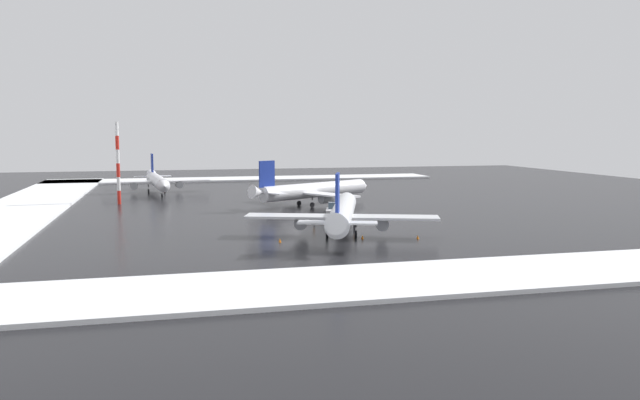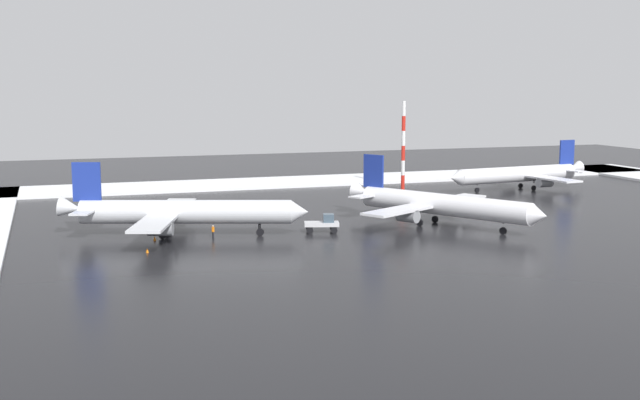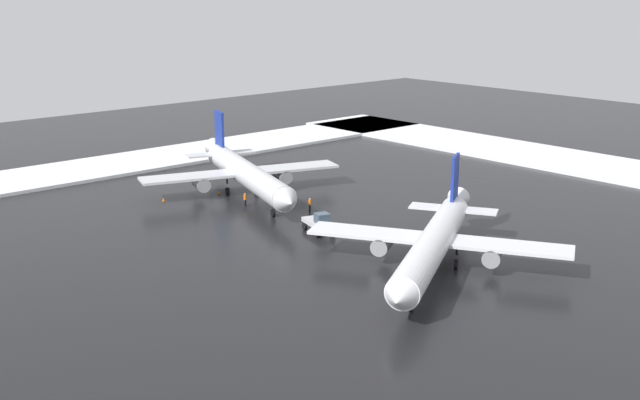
{
  "view_description": "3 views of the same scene",
  "coord_description": "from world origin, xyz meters",
  "px_view_note": "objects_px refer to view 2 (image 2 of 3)",
  "views": [
    {
      "loc": [
        123.4,
        -23.54,
        14.83
      ],
      "look_at": [
        22.96,
        1.38,
        3.34
      ],
      "focal_mm": 35.0,
      "sensor_mm": 36.0,
      "label": 1
    },
    {
      "loc": [
        54.96,
        103.94,
        19.41
      ],
      "look_at": [
        21.03,
        5.02,
        4.51
      ],
      "focal_mm": 45.0,
      "sensor_mm": 36.0,
      "label": 2
    },
    {
      "loc": [
        -43.93,
        61.94,
        27.04
      ],
      "look_at": [
        22.41,
        2.35,
        3.11
      ],
      "focal_mm": 45.0,
      "sensor_mm": 36.0,
      "label": 3
    }
  ],
  "objects_px": {
    "airplane_parked_starboard": "(180,212)",
    "traffic_cone_wingtip_side": "(147,250)",
    "airplane_parked_portside": "(520,174)",
    "pushback_tug": "(323,223)",
    "ground_crew_beside_wing": "(213,231)",
    "traffic_cone_mid_line": "(155,238)",
    "ground_crew_near_tug": "(259,222)",
    "airplane_foreground_jet": "(439,204)",
    "antenna_mast": "(403,146)",
    "traffic_cone_near_nose": "(145,224)"
  },
  "relations": [
    {
      "from": "traffic_cone_near_nose",
      "to": "pushback_tug",
      "type": "bearing_deg",
      "value": 148.97
    },
    {
      "from": "airplane_parked_starboard",
      "to": "traffic_cone_wingtip_side",
      "type": "distance_m",
      "value": 11.16
    },
    {
      "from": "antenna_mast",
      "to": "traffic_cone_near_nose",
      "type": "distance_m",
      "value": 56.72
    },
    {
      "from": "ground_crew_beside_wing",
      "to": "traffic_cone_mid_line",
      "type": "relative_size",
      "value": 3.11
    },
    {
      "from": "airplane_parked_starboard",
      "to": "ground_crew_beside_wing",
      "type": "xyz_separation_m",
      "value": [
        -3.7,
        2.96,
        -2.23
      ]
    },
    {
      "from": "ground_crew_near_tug",
      "to": "traffic_cone_mid_line",
      "type": "distance_m",
      "value": 15.03
    },
    {
      "from": "airplane_parked_starboard",
      "to": "ground_crew_beside_wing",
      "type": "height_order",
      "value": "airplane_parked_starboard"
    },
    {
      "from": "airplane_parked_portside",
      "to": "antenna_mast",
      "type": "relative_size",
      "value": 1.84
    },
    {
      "from": "traffic_cone_mid_line",
      "to": "antenna_mast",
      "type": "bearing_deg",
      "value": -145.13
    },
    {
      "from": "ground_crew_beside_wing",
      "to": "traffic_cone_near_nose",
      "type": "relative_size",
      "value": 3.11
    },
    {
      "from": "airplane_parked_starboard",
      "to": "antenna_mast",
      "type": "relative_size",
      "value": 1.9
    },
    {
      "from": "ground_crew_near_tug",
      "to": "traffic_cone_near_nose",
      "type": "height_order",
      "value": "ground_crew_near_tug"
    },
    {
      "from": "airplane_parked_starboard",
      "to": "traffic_cone_wingtip_side",
      "type": "relative_size",
      "value": 57.59
    },
    {
      "from": "traffic_cone_near_nose",
      "to": "ground_crew_near_tug",
      "type": "bearing_deg",
      "value": 150.7
    },
    {
      "from": "pushback_tug",
      "to": "ground_crew_near_tug",
      "type": "bearing_deg",
      "value": 161.96
    },
    {
      "from": "airplane_foreground_jet",
      "to": "traffic_cone_near_nose",
      "type": "bearing_deg",
      "value": -139.06
    },
    {
      "from": "ground_crew_near_tug",
      "to": "antenna_mast",
      "type": "bearing_deg",
      "value": -34.41
    },
    {
      "from": "airplane_parked_starboard",
      "to": "ground_crew_beside_wing",
      "type": "bearing_deg",
      "value": -19.81
    },
    {
      "from": "traffic_cone_mid_line",
      "to": "ground_crew_near_tug",
      "type": "bearing_deg",
      "value": -166.97
    },
    {
      "from": "airplane_parked_portside",
      "to": "pushback_tug",
      "type": "xyz_separation_m",
      "value": [
        49.56,
        29.9,
        -1.72
      ]
    },
    {
      "from": "pushback_tug",
      "to": "traffic_cone_wingtip_side",
      "type": "relative_size",
      "value": 9.15
    },
    {
      "from": "airplane_parked_portside",
      "to": "antenna_mast",
      "type": "xyz_separation_m",
      "value": [
        20.78,
        -7.27,
        5.32
      ]
    },
    {
      "from": "airplane_foreground_jet",
      "to": "traffic_cone_wingtip_side",
      "type": "height_order",
      "value": "airplane_foreground_jet"
    },
    {
      "from": "ground_crew_beside_wing",
      "to": "traffic_cone_mid_line",
      "type": "height_order",
      "value": "ground_crew_beside_wing"
    },
    {
      "from": "traffic_cone_mid_line",
      "to": "traffic_cone_wingtip_side",
      "type": "height_order",
      "value": "same"
    },
    {
      "from": "airplane_parked_starboard",
      "to": "airplane_parked_portside",
      "type": "xyz_separation_m",
      "value": [
        -68.07,
        -26.32,
        -0.2
      ]
    },
    {
      "from": "pushback_tug",
      "to": "traffic_cone_near_nose",
      "type": "height_order",
      "value": "pushback_tug"
    },
    {
      "from": "antenna_mast",
      "to": "traffic_cone_near_nose",
      "type": "height_order",
      "value": "antenna_mast"
    },
    {
      "from": "traffic_cone_mid_line",
      "to": "airplane_parked_starboard",
      "type": "bearing_deg",
      "value": -152.5
    },
    {
      "from": "ground_crew_near_tug",
      "to": "traffic_cone_near_nose",
      "type": "relative_size",
      "value": 3.11
    },
    {
      "from": "traffic_cone_near_nose",
      "to": "airplane_parked_starboard",
      "type": "bearing_deg",
      "value": 109.93
    },
    {
      "from": "antenna_mast",
      "to": "traffic_cone_mid_line",
      "type": "height_order",
      "value": "antenna_mast"
    },
    {
      "from": "antenna_mast",
      "to": "traffic_cone_mid_line",
      "type": "xyz_separation_m",
      "value": [
        50.89,
        35.47,
        -8.05
      ]
    },
    {
      "from": "airplane_parked_portside",
      "to": "traffic_cone_wingtip_side",
      "type": "xyz_separation_m",
      "value": [
        73.49,
        35.63,
        -2.73
      ]
    },
    {
      "from": "airplane_foreground_jet",
      "to": "ground_crew_near_tug",
      "type": "distance_m",
      "value": 25.16
    },
    {
      "from": "pushback_tug",
      "to": "traffic_cone_wingtip_side",
      "type": "bearing_deg",
      "value": -150.38
    },
    {
      "from": "traffic_cone_near_nose",
      "to": "traffic_cone_mid_line",
      "type": "relative_size",
      "value": 1.0
    },
    {
      "from": "airplane_foreground_jet",
      "to": "ground_crew_near_tug",
      "type": "bearing_deg",
      "value": -132.44
    },
    {
      "from": "airplane_parked_starboard",
      "to": "airplane_parked_portside",
      "type": "height_order",
      "value": "airplane_parked_starboard"
    },
    {
      "from": "airplane_parked_portside",
      "to": "traffic_cone_wingtip_side",
      "type": "distance_m",
      "value": 81.72
    },
    {
      "from": "airplane_parked_portside",
      "to": "traffic_cone_near_nose",
      "type": "xyz_separation_m",
      "value": [
        71.58,
        16.66,
        -2.73
      ]
    },
    {
      "from": "airplane_foreground_jet",
      "to": "pushback_tug",
      "type": "height_order",
      "value": "airplane_foreground_jet"
    },
    {
      "from": "antenna_mast",
      "to": "traffic_cone_wingtip_side",
      "type": "height_order",
      "value": "antenna_mast"
    },
    {
      "from": "airplane_parked_portside",
      "to": "ground_crew_beside_wing",
      "type": "height_order",
      "value": "airplane_parked_portside"
    },
    {
      "from": "airplane_foreground_jet",
      "to": "ground_crew_beside_wing",
      "type": "relative_size",
      "value": 16.71
    },
    {
      "from": "pushback_tug",
      "to": "antenna_mast",
      "type": "bearing_deg",
      "value": 68.43
    },
    {
      "from": "airplane_parked_portside",
      "to": "traffic_cone_wingtip_side",
      "type": "relative_size",
      "value": 55.67
    },
    {
      "from": "airplane_foreground_jet",
      "to": "ground_crew_near_tug",
      "type": "relative_size",
      "value": 16.71
    },
    {
      "from": "traffic_cone_near_nose",
      "to": "traffic_cone_wingtip_side",
      "type": "height_order",
      "value": "same"
    },
    {
      "from": "airplane_parked_starboard",
      "to": "antenna_mast",
      "type": "xyz_separation_m",
      "value": [
        -47.29,
        -33.59,
        5.13
      ]
    }
  ]
}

